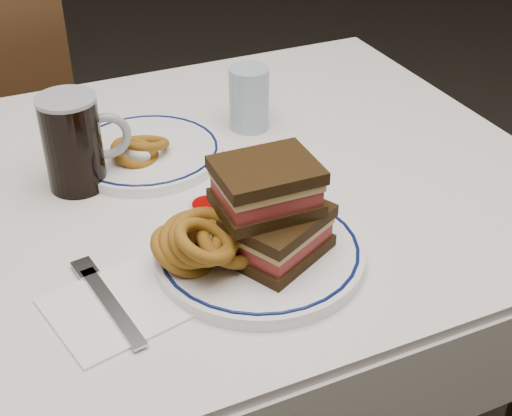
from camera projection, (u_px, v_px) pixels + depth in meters
name	position (u px, v px, depth m)	size (l,w,h in m)	color
dining_table	(148.00, 248.00, 1.13)	(1.27, 0.87, 0.75)	silver
main_plate	(260.00, 252.00, 0.93)	(0.28, 0.28, 0.02)	white
reuben_sandwich	(272.00, 210.00, 0.89)	(0.15, 0.14, 0.13)	black
onion_rings_main	(204.00, 242.00, 0.88)	(0.15, 0.13, 0.11)	brown
ketchup_ramekin	(208.00, 212.00, 0.97)	(0.05, 0.05, 0.03)	silver
beer_mug	(75.00, 142.00, 1.05)	(0.13, 0.09, 0.15)	black
water_glass	(249.00, 98.00, 1.22)	(0.07, 0.07, 0.11)	#9CB8C9
far_plate	(146.00, 152.00, 1.15)	(0.25, 0.25, 0.02)	white
onion_rings_far	(140.00, 148.00, 1.13)	(0.10, 0.09, 0.06)	brown
napkin_fork	(111.00, 307.00, 0.86)	(0.17, 0.19, 0.01)	white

